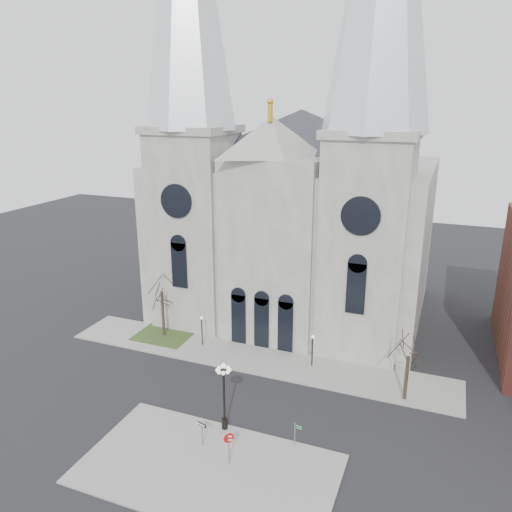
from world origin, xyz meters
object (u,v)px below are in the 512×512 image
at_px(stop_sign, 229,441).
at_px(globe_lamp, 224,388).
at_px(one_way_sign, 202,429).
at_px(street_name_sign, 296,433).

bearing_deg(stop_sign, globe_lamp, 98.76).
distance_m(globe_lamp, one_way_sign, 3.38).
relative_size(stop_sign, globe_lamp, 0.45).
xyz_separation_m(stop_sign, street_name_sign, (3.88, 3.44, -0.63)).
height_order(globe_lamp, one_way_sign, globe_lamp).
relative_size(globe_lamp, street_name_sign, 2.88).
xyz_separation_m(stop_sign, globe_lamp, (-1.97, 3.45, 1.79)).
bearing_deg(one_way_sign, street_name_sign, 35.90).
distance_m(stop_sign, one_way_sign, 2.87).
distance_m(globe_lamp, street_name_sign, 6.32).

